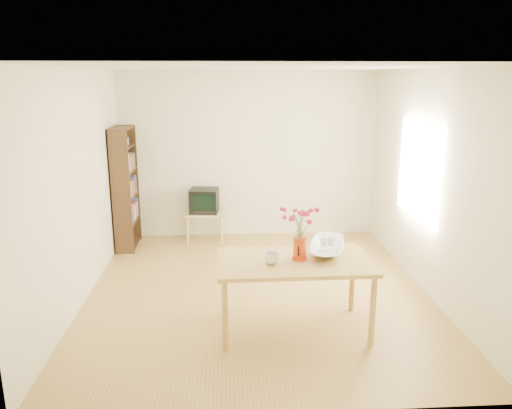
{
  "coord_description": "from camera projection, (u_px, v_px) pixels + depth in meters",
  "views": [
    {
      "loc": [
        -0.35,
        -5.53,
        2.51
      ],
      "look_at": [
        0.0,
        0.3,
        1.0
      ],
      "focal_mm": 35.0,
      "sensor_mm": 36.0,
      "label": 1
    }
  ],
  "objects": [
    {
      "name": "table",
      "position": [
        294.0,
        267.0,
        4.94
      ],
      "size": [
        1.52,
        0.88,
        0.75
      ],
      "rotation": [
        0.0,
        0.0,
        0.01
      ],
      "color": "#AF853C",
      "rests_on": "ground"
    },
    {
      "name": "teacup_a",
      "position": [
        324.0,
        233.0,
        5.13
      ],
      "size": [
        0.09,
        0.09,
        0.07
      ],
      "primitive_type": "imported",
      "rotation": [
        0.0,
        0.0,
        0.18
      ],
      "color": "white",
      "rests_on": "bowl"
    },
    {
      "name": "tv_stand",
      "position": [
        205.0,
        217.0,
        7.76
      ],
      "size": [
        0.6,
        0.45,
        0.46
      ],
      "color": "tan",
      "rests_on": "ground"
    },
    {
      "name": "television",
      "position": [
        204.0,
        200.0,
        7.71
      ],
      "size": [
        0.46,
        0.44,
        0.37
      ],
      "rotation": [
        0.0,
        0.0,
        -0.11
      ],
      "color": "black",
      "rests_on": "tv_stand"
    },
    {
      "name": "flowers",
      "position": [
        300.0,
        221.0,
        4.84
      ],
      "size": [
        0.26,
        0.26,
        0.36
      ],
      "primitive_type": null,
      "color": "#D03157",
      "rests_on": "pitcher"
    },
    {
      "name": "pitcher",
      "position": [
        300.0,
        249.0,
        4.92
      ],
      "size": [
        0.15,
        0.22,
        0.23
      ],
      "rotation": [
        0.0,
        0.0,
        -0.25
      ],
      "color": "red",
      "rests_on": "table"
    },
    {
      "name": "room",
      "position": [
        260.0,
        185.0,
        5.68
      ],
      "size": [
        4.5,
        4.5,
        4.5
      ],
      "color": "olive",
      "rests_on": "ground"
    },
    {
      "name": "mug",
      "position": [
        271.0,
        258.0,
        4.81
      ],
      "size": [
        0.19,
        0.19,
        0.11
      ],
      "primitive_type": "imported",
      "rotation": [
        0.0,
        0.0,
        3.77
      ],
      "color": "white",
      "rests_on": "table"
    },
    {
      "name": "bookshelf",
      "position": [
        126.0,
        192.0,
        7.37
      ],
      "size": [
        0.28,
        0.7,
        1.8
      ],
      "color": "black",
      "rests_on": "ground"
    },
    {
      "name": "bowl",
      "position": [
        328.0,
        228.0,
        5.12
      ],
      "size": [
        0.63,
        0.63,
        0.48
      ],
      "primitive_type": "imported",
      "rotation": [
        0.0,
        0.0,
        -0.28
      ],
      "color": "white",
      "rests_on": "table"
    },
    {
      "name": "teacup_b",
      "position": [
        331.0,
        232.0,
        5.15
      ],
      "size": [
        0.1,
        0.1,
        0.07
      ],
      "primitive_type": "imported",
      "rotation": [
        0.0,
        0.0,
        2.01
      ],
      "color": "white",
      "rests_on": "bowl"
    }
  ]
}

